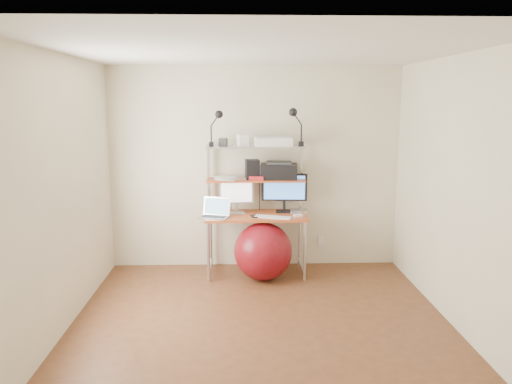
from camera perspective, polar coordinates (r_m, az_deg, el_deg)
room at (r=4.46m, az=0.63°, el=-0.37°), size 3.60×3.60×3.60m
computer_desk at (r=5.99m, az=-0.02°, el=-0.44°), size 1.20×0.60×1.57m
wall_outlet at (r=6.50m, az=7.44°, el=-5.60°), size 0.08×0.01×0.12m
monitor_silver at (r=5.99m, az=-2.25°, el=-0.13°), size 0.41×0.18×0.46m
monitor_black at (r=6.07m, az=3.25°, el=0.30°), size 0.55×0.17×0.55m
laptop at (r=5.85m, az=-4.65°, el=-2.40°), size 0.39×0.35×0.29m
keyboard at (r=5.82m, az=1.94°, el=-2.87°), size 0.44×0.26×0.01m
mouse at (r=5.88m, az=4.83°, el=-2.68°), size 0.11×0.08×0.03m
mac_mini at (r=6.08m, az=4.90°, el=-2.19°), size 0.22×0.22×0.04m
phone at (r=5.86m, az=-0.22°, el=-2.79°), size 0.10×0.14×0.01m
printer at (r=6.03m, az=2.63°, el=2.45°), size 0.46×0.33×0.21m
nas_cube at (r=5.98m, az=-0.43°, el=2.60°), size 0.18×0.18×0.24m
red_box at (r=5.94m, az=0.08°, el=1.63°), size 0.19×0.14×0.05m
scanner at (r=5.97m, az=1.93°, el=5.83°), size 0.46×0.32×0.12m
box_white at (r=5.93m, az=-1.52°, el=5.92°), size 0.14×0.13×0.14m
box_grey at (r=5.96m, az=-3.78°, el=5.72°), size 0.11×0.11×0.09m
clip_lamp_left at (r=5.88m, az=-4.44°, el=8.18°), size 0.17×0.09×0.42m
clip_lamp_right at (r=5.90m, az=4.46°, el=8.38°), size 0.18×0.10×0.45m
exercise_ball at (r=5.89m, az=0.82°, el=-6.80°), size 0.68×0.68×0.68m
paper_stack at (r=6.01m, az=-3.51°, el=1.60°), size 0.37×0.41×0.02m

